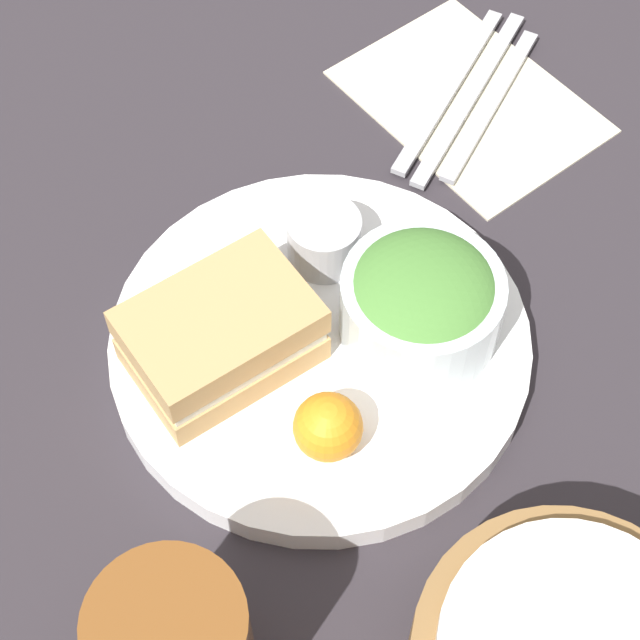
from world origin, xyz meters
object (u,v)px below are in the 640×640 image
Objects in this scene: sandwich at (221,335)px; fork at (449,89)px; plate at (320,345)px; salad_bowl at (422,301)px; knife at (470,97)px; dressing_cup at (324,239)px; spoon at (491,104)px.

sandwich is 0.31m from fork.
sandwich reaches higher than plate.
salad_bowl is 0.24m from knife.
knife is (-0.20, -0.06, -0.03)m from dressing_cup.
plate is at bearing 180.00° from knife.
sandwich is at bearing 174.23° from fork.
sandwich is (0.06, -0.03, 0.04)m from plate.
sandwich is 0.13m from salad_bowl.
salad_bowl is 0.09m from dressing_cup.
sandwich is at bearing 170.94° from knife.
spoon is at bearing -90.00° from knife.
salad_bowl is at bearing -170.64° from spoon.
salad_bowl reaches higher than plate.
fork is at bearing -137.55° from salad_bowl.
salad_bowl is at bearing 97.62° from dressing_cup.
fork is (-0.23, -0.13, -0.00)m from plate.
fork is 0.02m from knife.
knife and spoon have the same top height.
sandwich is at bearing 167.72° from spoon.
sandwich is at bearing -28.43° from salad_bowl.
fork and spoon have the same top height.
dressing_cup is 0.21m from fork.
salad_bowl reaches higher than knife.
spoon is at bearing -159.26° from plate.
dressing_cup is at bearing -82.38° from salad_bowl.
plate is 0.27m from knife.
sandwich is 0.11m from dressing_cup.
fork is at bearing -161.15° from sandwich.
plate is at bearing -176.12° from fork.
plate reaches higher than spoon.
plate is 1.36× the size of knife.
sandwich is 2.36× the size of dressing_cup.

